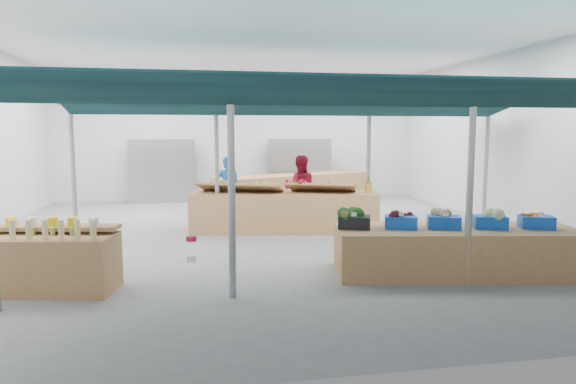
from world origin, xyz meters
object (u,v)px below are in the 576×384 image
vendor_left (228,190)px  vendor_right (300,189)px  veg_counter (456,251)px  fruit_counter (284,212)px  bottle_shelf (51,260)px

vendor_left → vendor_right: 1.80m
veg_counter → fruit_counter: 4.50m
veg_counter → bottle_shelf: bearing=-171.9°
veg_counter → vendor_left: (-3.32, 5.07, 0.47)m
veg_counter → vendor_right: 5.31m
veg_counter → fruit_counter: bearing=128.2°
bottle_shelf → vendor_left: bearing=70.3°
fruit_counter → vendor_left: (-1.20, 1.10, 0.39)m
vendor_right → veg_counter: bearing=117.1°
vendor_left → vendor_right: size_ratio=1.00×
bottle_shelf → vendor_right: size_ratio=1.15×
fruit_counter → vendor_right: size_ratio=2.50×
veg_counter → vendor_left: bearing=133.3°
bottle_shelf → fruit_counter: 5.53m
vendor_right → fruit_counter: bearing=71.8°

